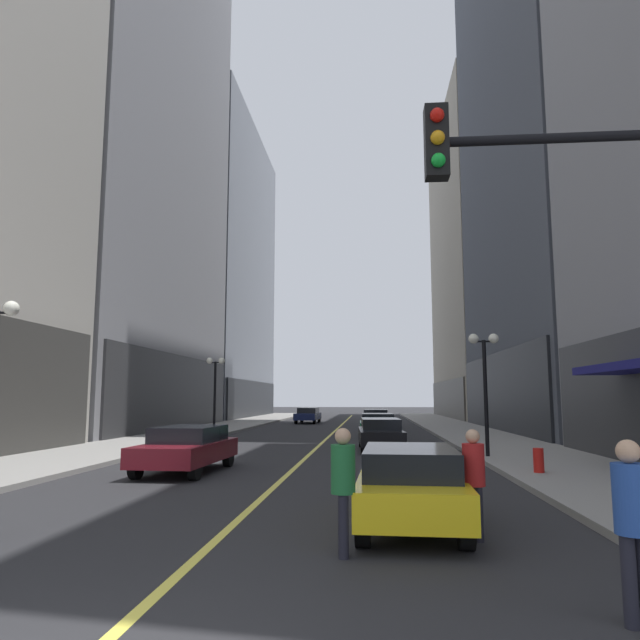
% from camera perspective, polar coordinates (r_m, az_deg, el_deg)
% --- Properties ---
extents(ground_plane, '(200.00, 200.00, 0.00)m').
position_cam_1_polar(ground_plane, '(39.27, 1.48, -10.72)').
color(ground_plane, '#262628').
extents(sidewalk_left, '(4.50, 78.00, 0.15)m').
position_cam_1_polar(sidewalk_left, '(40.61, -10.41, -10.39)').
color(sidewalk_left, gray).
rests_on(sidewalk_left, ground).
extents(sidewalk_right, '(4.50, 78.00, 0.15)m').
position_cam_1_polar(sidewalk_right, '(39.63, 13.68, -10.38)').
color(sidewalk_right, gray).
rests_on(sidewalk_right, ground).
extents(lane_centre_stripe, '(0.16, 70.00, 0.01)m').
position_cam_1_polar(lane_centre_stripe, '(39.27, 1.48, -10.72)').
color(lane_centre_stripe, '#E5D64C').
rests_on(lane_centre_stripe, ground).
extents(building_left_mid, '(14.52, 24.00, 44.58)m').
position_cam_1_polar(building_left_mid, '(47.93, -21.37, 17.71)').
color(building_left_mid, gray).
rests_on(building_left_mid, ground).
extents(building_left_far, '(13.64, 26.00, 33.12)m').
position_cam_1_polar(building_left_far, '(68.59, -11.82, 4.66)').
color(building_left_far, slate).
rests_on(building_left_far, ground).
extents(building_right_far, '(13.08, 26.00, 33.24)m').
position_cam_1_polar(building_right_far, '(67.33, 17.38, 5.12)').
color(building_right_far, '#B7AD99').
rests_on(building_right_far, ground).
extents(storefront_awning_right, '(1.60, 5.85, 3.12)m').
position_cam_1_polar(storefront_awning_right, '(18.29, 28.58, -4.06)').
color(storefront_awning_right, navy).
rests_on(storefront_awning_right, ground).
extents(car_yellow, '(1.86, 4.52, 1.32)m').
position_cam_1_polar(car_yellow, '(10.50, 8.75, -15.38)').
color(car_yellow, yellow).
rests_on(car_yellow, ground).
extents(car_maroon, '(2.05, 4.57, 1.32)m').
position_cam_1_polar(car_maroon, '(18.02, -12.79, -11.97)').
color(car_maroon, maroon).
rests_on(car_maroon, ground).
extents(car_black, '(1.91, 4.75, 1.32)m').
position_cam_1_polar(car_black, '(24.66, 5.89, -10.88)').
color(car_black, black).
rests_on(car_black, ground).
extents(car_green, '(2.00, 4.06, 1.32)m').
position_cam_1_polar(car_green, '(32.31, 5.60, -10.09)').
color(car_green, '#196038').
rests_on(car_green, ground).
extents(car_grey, '(2.03, 4.24, 1.32)m').
position_cam_1_polar(car_grey, '(43.12, 5.48, -9.45)').
color(car_grey, slate).
rests_on(car_grey, ground).
extents(car_navy, '(1.93, 4.79, 1.32)m').
position_cam_1_polar(car_navy, '(50.85, -1.17, -9.19)').
color(car_navy, '#141E4C').
rests_on(car_navy, ground).
extents(pedestrian_in_blue_hoodie, '(0.42, 0.42, 1.75)m').
position_cam_1_polar(pedestrian_in_blue_hoodie, '(6.70, 28.10, -16.45)').
color(pedestrian_in_blue_hoodie, black).
rests_on(pedestrian_in_blue_hoodie, ground).
extents(pedestrian_in_green_parka, '(0.37, 0.37, 1.74)m').
position_cam_1_polar(pedestrian_in_green_parka, '(8.43, 2.26, -15.36)').
color(pedestrian_in_green_parka, black).
rests_on(pedestrian_in_green_parka, ground).
extents(pedestrian_in_red_jacket, '(0.46, 0.46, 1.67)m').
position_cam_1_polar(pedestrian_in_red_jacket, '(9.65, 14.74, -14.39)').
color(pedestrian_in_red_jacket, black).
rests_on(pedestrian_in_red_jacket, ground).
extents(traffic_light_near_right, '(3.43, 0.35, 5.65)m').
position_cam_1_polar(traffic_light_near_right, '(7.57, 28.03, 5.41)').
color(traffic_light_near_right, black).
rests_on(traffic_light_near_right, ground).
extents(street_lamp_left_far, '(1.06, 0.36, 4.43)m').
position_cam_1_polar(street_lamp_left_far, '(33.81, -10.16, -5.60)').
color(street_lamp_left_far, black).
rests_on(street_lamp_left_far, ground).
extents(street_lamp_right_mid, '(1.06, 0.36, 4.43)m').
position_cam_1_polar(street_lamp_right_mid, '(21.59, 15.71, -4.38)').
color(street_lamp_right_mid, black).
rests_on(street_lamp_right_mid, ground).
extents(fire_hydrant_right, '(0.28, 0.28, 0.80)m').
position_cam_1_polar(fire_hydrant_right, '(17.41, 20.50, -12.90)').
color(fire_hydrant_right, red).
rests_on(fire_hydrant_right, ground).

